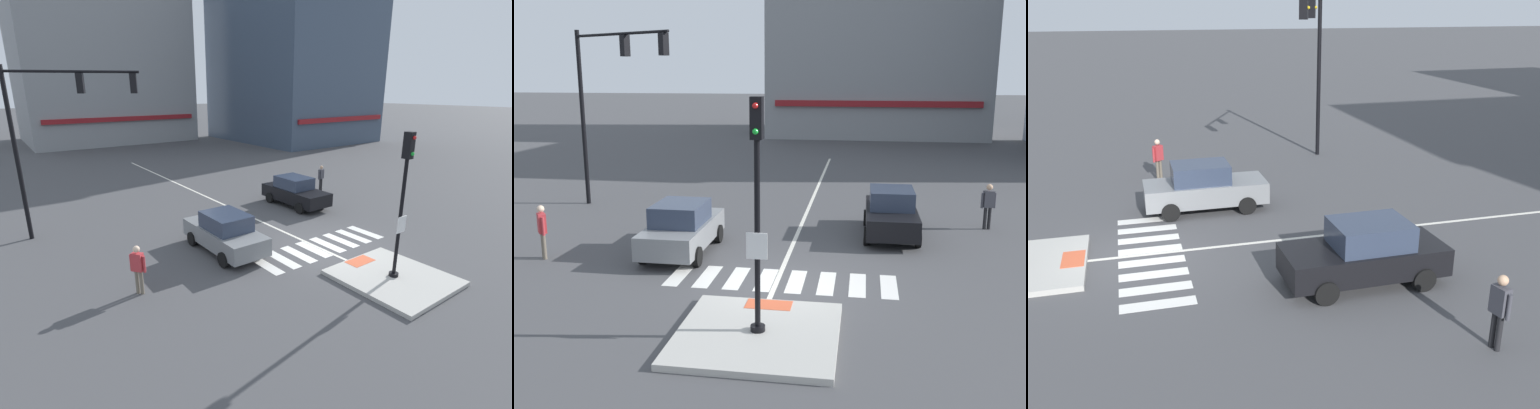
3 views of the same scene
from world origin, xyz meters
The scene contains 16 objects.
ground_plane centered at (0.00, 0.00, 0.00)m, with size 300.00×300.00×0.00m, color #474749.
tactile_pad_front centered at (0.00, -1.62, 0.15)m, with size 1.10×0.60×0.01m, color #DB5B38.
crosswalk_stripe_a centered at (-2.90, 0.45, 0.00)m, with size 0.44×1.80×0.01m, color silver.
crosswalk_stripe_b centered at (-2.07, 0.45, 0.00)m, with size 0.44×1.80×0.01m, color silver.
crosswalk_stripe_c centered at (-1.24, 0.45, 0.00)m, with size 0.44×1.80×0.01m, color silver.
crosswalk_stripe_d centered at (-0.41, 0.45, 0.00)m, with size 0.44×1.80×0.01m, color silver.
crosswalk_stripe_e centered at (0.41, 0.45, 0.00)m, with size 0.44×1.80×0.01m, color silver.
crosswalk_stripe_f centered at (1.24, 0.45, 0.00)m, with size 0.44×1.80×0.01m, color silver.
crosswalk_stripe_g centered at (2.07, 0.45, 0.00)m, with size 0.44×1.80×0.01m, color silver.
crosswalk_stripe_h centered at (2.90, 0.45, 0.00)m, with size 0.44×1.80×0.01m, color silver.
lane_centre_line centered at (-0.11, 10.00, 0.00)m, with size 0.14×28.00×0.01m, color silver.
traffic_light_mast centered at (-8.28, 8.01, 5.02)m, with size 4.80×2.43×7.28m.
car_grey_westbound_near centered at (-3.43, 2.48, 0.81)m, with size 1.85×4.10×1.64m.
car_black_eastbound_mid centered at (3.12, 5.58, 0.81)m, with size 1.86×4.11×1.64m.
pedestrian_at_curb_left centered at (-7.43, 1.22, 0.98)m, with size 0.40×0.45×1.67m.
pedestrian_waiting_far_side centered at (6.61, 6.98, 0.98)m, with size 0.54×0.28×1.67m.
Camera 3 is at (15.22, 0.08, 6.70)m, focal length 40.21 mm.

